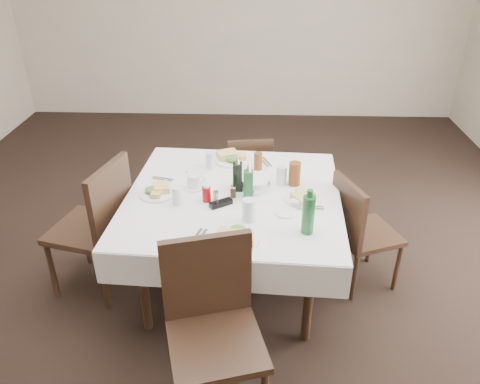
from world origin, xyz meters
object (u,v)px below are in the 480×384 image
(dining_table, at_px, (233,203))
(water_e, at_px, (281,175))
(ketchup_bottle, at_px, (207,193))
(coffee_mug, at_px, (194,182))
(oil_cruet_dark, at_px, (238,175))
(oil_cruet_green, at_px, (248,184))
(water_n, at_px, (211,160))
(chair_west, at_px, (99,221))
(chair_south, at_px, (212,317))
(water_s, at_px, (249,210))
(chair_east, at_px, (358,227))
(bread_basket, at_px, (255,184))
(chair_north, at_px, (249,173))
(green_bottle, at_px, (308,214))
(water_w, at_px, (177,195))

(dining_table, bearing_deg, water_e, 26.33)
(ketchup_bottle, height_order, coffee_mug, ketchup_bottle)
(oil_cruet_dark, relative_size, oil_cruet_green, 0.99)
(water_n, distance_m, water_e, 0.57)
(chair_west, distance_m, water_n, 0.92)
(chair_west, xyz_separation_m, coffee_mug, (0.65, 0.18, 0.22))
(chair_west, distance_m, coffee_mug, 0.71)
(chair_south, bearing_deg, water_s, 74.85)
(chair_east, distance_m, bread_basket, 0.80)
(bread_basket, relative_size, coffee_mug, 1.42)
(chair_east, bearing_deg, oil_cruet_green, -174.33)
(chair_north, xyz_separation_m, ketchup_bottle, (-0.26, -1.00, 0.35))
(ketchup_bottle, xyz_separation_m, green_bottle, (0.64, -0.34, 0.07))
(chair_east, bearing_deg, chair_south, -133.42)
(bread_basket, xyz_separation_m, oil_cruet_dark, (-0.12, -0.03, 0.08))
(chair_north, relative_size, green_bottle, 2.84)
(chair_north, xyz_separation_m, green_bottle, (0.38, -1.34, 0.42))
(water_n, bearing_deg, green_bottle, -51.67)
(chair_south, bearing_deg, chair_east, 46.58)
(bread_basket, bearing_deg, ketchup_bottle, -148.99)
(bread_basket, bearing_deg, chair_east, -5.59)
(water_s, xyz_separation_m, water_w, (-0.47, 0.19, -0.01))
(water_w, xyz_separation_m, coffee_mug, (0.08, 0.22, -0.01))
(dining_table, bearing_deg, water_n, 115.98)
(bread_basket, relative_size, green_bottle, 0.73)
(water_n, relative_size, ketchup_bottle, 1.08)
(water_n, height_order, bread_basket, water_n)
(dining_table, xyz_separation_m, chair_north, (0.09, 0.90, -0.22))
(dining_table, xyz_separation_m, oil_cruet_green, (0.10, -0.05, 0.19))
(water_w, bearing_deg, oil_cruet_dark, 27.47)
(dining_table, bearing_deg, coffee_mug, 163.71)
(water_n, xyz_separation_m, water_s, (0.30, -0.71, 0.01))
(oil_cruet_green, height_order, coffee_mug, oil_cruet_green)
(dining_table, height_order, water_w, water_w)
(chair_north, distance_m, water_w, 1.19)
(water_w, relative_size, ketchup_bottle, 0.99)
(bread_basket, bearing_deg, chair_north, 94.14)
(chair_west, xyz_separation_m, green_bottle, (1.39, -0.34, 0.31))
(water_e, relative_size, green_bottle, 0.47)
(water_w, distance_m, ketchup_bottle, 0.19)
(chair_east, relative_size, chair_west, 0.85)
(water_w, bearing_deg, water_s, -21.58)
(chair_north, bearing_deg, dining_table, -95.61)
(bread_basket, bearing_deg, coffee_mug, -178.07)
(chair_south, height_order, chair_west, chair_west)
(chair_north, xyz_separation_m, oil_cruet_dark, (-0.06, -0.84, 0.41))
(dining_table, height_order, oil_cruet_dark, oil_cruet_dark)
(oil_cruet_green, bearing_deg, chair_south, -100.25)
(chair_west, bearing_deg, water_n, 33.49)
(green_bottle, bearing_deg, water_w, 159.88)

